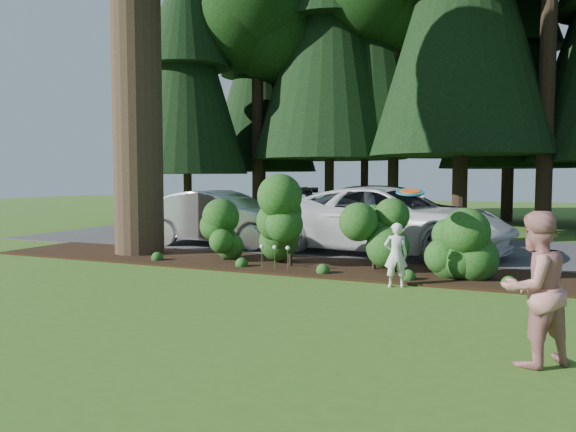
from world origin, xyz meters
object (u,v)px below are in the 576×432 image
object	(u,v)px
car_silver_wagon	(222,218)
child	(396,255)
adult	(534,288)
car_white_suv	(389,220)
frisbee	(410,192)
car_dark_suv	(395,214)

from	to	relation	value
car_silver_wagon	child	xyz separation A→B (m)	(5.90, -3.90, -0.22)
adult	child	bearing A→B (deg)	-101.33
car_white_suv	frisbee	bearing A→B (deg)	-153.05
frisbee	child	bearing A→B (deg)	177.81
adult	car_silver_wagon	bearing A→B (deg)	-86.19
car_silver_wagon	frisbee	bearing A→B (deg)	-122.09
car_silver_wagon	frisbee	size ratio (longest dim) A/B	9.36
car_white_suv	adult	distance (m)	8.45
car_silver_wagon	car_dark_suv	size ratio (longest dim) A/B	0.81
car_dark_suv	frisbee	distance (m)	7.00
adult	frisbee	bearing A→B (deg)	-104.09
child	frisbee	distance (m)	1.17
car_silver_wagon	car_dark_suv	world-z (taller)	car_dark_suv
car_silver_wagon	adult	xyz separation A→B (m)	(8.19, -7.52, 0.01)
car_dark_suv	frisbee	size ratio (longest dim) A/B	11.59
car_silver_wagon	child	distance (m)	7.08
child	adult	world-z (taller)	adult
car_white_suv	adult	world-z (taller)	car_white_suv
car_silver_wagon	frisbee	distance (m)	7.34
child	adult	size ratio (longest dim) A/B	0.71
car_dark_suv	frisbee	bearing A→B (deg)	-174.44
car_dark_suv	child	xyz separation A→B (m)	(1.56, -6.70, -0.30)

